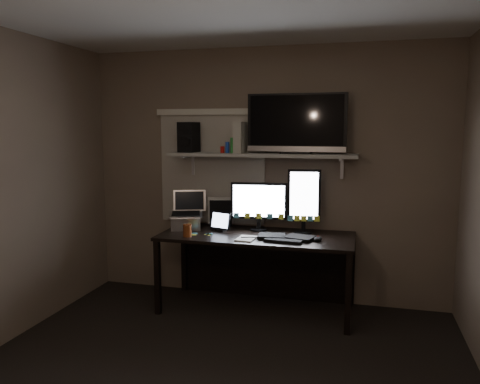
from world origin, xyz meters
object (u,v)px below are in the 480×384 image
(desk, at_px, (259,250))
(game_console, at_px, (240,138))
(cup, at_px, (187,230))
(laptop, at_px, (186,211))
(monitor_portrait, at_px, (304,201))
(keyboard, at_px, (286,237))
(tv, at_px, (296,124))
(mouse, at_px, (318,239))
(speaker, at_px, (189,137))
(monitor_landscape, at_px, (259,206))
(tablet, at_px, (221,221))

(desk, height_order, game_console, game_console)
(game_console, bearing_deg, cup, -129.93)
(laptop, xyz_separation_m, game_console, (0.52, 0.14, 0.72))
(laptop, relative_size, cup, 3.19)
(laptop, bearing_deg, monitor_portrait, -14.20)
(keyboard, xyz_separation_m, tv, (0.04, 0.31, 1.01))
(mouse, distance_m, game_console, 1.22)
(speaker, bearing_deg, tv, 5.16)
(tv, relative_size, speaker, 3.13)
(monitor_landscape, relative_size, mouse, 5.15)
(monitor_portrait, xyz_separation_m, mouse, (0.16, -0.28, -0.29))
(monitor_portrait, relative_size, mouse, 5.84)
(mouse, distance_m, cup, 1.18)
(mouse, bearing_deg, keyboard, -172.69)
(laptop, bearing_deg, tablet, -23.03)
(keyboard, bearing_deg, tablet, 172.64)
(laptop, distance_m, game_console, 0.89)
(monitor_landscape, bearing_deg, laptop, -177.12)
(desk, xyz_separation_m, monitor_landscape, (-0.02, 0.07, 0.42))
(tablet, height_order, cup, tablet)
(desk, height_order, tv, tv)
(tablet, relative_size, speaker, 0.75)
(laptop, bearing_deg, monitor_landscape, -9.90)
(monitor_landscape, bearing_deg, mouse, -32.80)
(monitor_portrait, relative_size, laptop, 1.69)
(tablet, xyz_separation_m, cup, (-0.23, -0.28, -0.04))
(monitor_landscape, relative_size, speaker, 1.84)
(keyboard, distance_m, laptop, 1.05)
(mouse, relative_size, cup, 0.92)
(monitor_portrait, xyz_separation_m, tablet, (-0.78, -0.13, -0.21))
(laptop, xyz_separation_m, speaker, (-0.01, 0.15, 0.72))
(game_console, bearing_deg, keyboard, -30.85)
(laptop, relative_size, tv, 0.39)
(mouse, height_order, game_console, game_console)
(desk, relative_size, keyboard, 3.54)
(laptop, relative_size, game_console, 1.24)
(keyboard, xyz_separation_m, speaker, (-1.03, 0.31, 0.88))
(desk, distance_m, tv, 1.25)
(monitor_landscape, relative_size, monitor_portrait, 0.88)
(tablet, bearing_deg, monitor_portrait, 27.60)
(desk, relative_size, laptop, 4.93)
(keyboard, bearing_deg, speaker, 168.20)
(keyboard, relative_size, speaker, 1.71)
(tablet, height_order, game_console, game_console)
(monitor_landscape, xyz_separation_m, game_console, (-0.19, 0.02, 0.66))
(tablet, bearing_deg, speaker, 174.25)
(monitor_landscape, distance_m, keyboard, 0.48)
(desk, height_order, monitor_portrait, monitor_portrait)
(monitor_landscape, bearing_deg, game_console, 166.35)
(laptop, bearing_deg, desk, -15.39)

